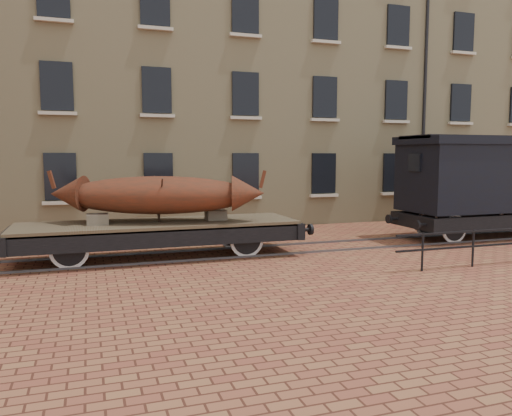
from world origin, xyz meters
name	(u,v)px	position (x,y,z in m)	size (l,w,h in m)	color
ground	(263,251)	(0.00, 0.00, 0.00)	(90.00, 90.00, 0.00)	brown
warehouse_cream	(253,75)	(3.00, 9.99, 7.00)	(40.00, 10.19, 14.00)	#D0BE89
rail_track	(263,250)	(0.00, 0.00, 0.03)	(30.00, 1.52, 0.06)	#59595E
flatcar_wagon	(159,229)	(-3.16, 0.00, 0.84)	(8.91, 2.42, 1.34)	brown
iron_boat	(158,195)	(-3.17, 0.00, 1.83)	(6.11, 3.11, 1.50)	maroon
goods_van	(486,174)	(8.51, 0.00, 2.28)	(7.03, 2.56, 3.64)	black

